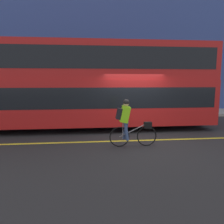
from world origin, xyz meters
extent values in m
plane|color=#232326|center=(0.00, 0.00, 0.00)|extent=(80.00, 80.00, 0.00)
cube|color=yellow|center=(0.00, -0.19, 0.00)|extent=(50.00, 0.14, 0.01)
cube|color=gray|center=(0.00, 6.02, 0.08)|extent=(60.00, 2.60, 0.15)
cube|color=#33478C|center=(0.00, 7.47, 4.79)|extent=(60.00, 0.30, 9.57)
cylinder|color=black|center=(1.55, 2.17, 0.48)|extent=(0.96, 0.30, 0.96)
cylinder|color=black|center=(-5.67, 2.17, 0.48)|extent=(0.96, 0.30, 0.96)
cube|color=#B21919|center=(-2.06, 2.17, 1.28)|extent=(11.65, 2.57, 1.98)
cube|color=black|center=(-2.06, 2.17, 1.52)|extent=(11.18, 2.59, 0.87)
cube|color=#B21919|center=(-2.06, 2.17, 3.08)|extent=(11.65, 2.46, 1.62)
cube|color=black|center=(-2.06, 2.17, 3.16)|extent=(11.18, 2.48, 0.91)
torus|color=black|center=(0.07, -0.88, 0.34)|extent=(0.69, 0.04, 0.69)
torus|color=black|center=(-0.87, -0.88, 0.34)|extent=(0.69, 0.04, 0.69)
cylinder|color=slate|center=(-0.40, -0.88, 0.56)|extent=(0.96, 0.03, 0.47)
cylinder|color=slate|center=(-0.76, -0.88, 0.60)|extent=(0.03, 0.03, 0.50)
cube|color=black|center=(0.10, -0.88, 0.73)|extent=(0.26, 0.16, 0.22)
cube|color=#8CE019|center=(-0.69, -0.88, 1.12)|extent=(0.37, 0.32, 0.58)
cube|color=black|center=(-0.89, -0.88, 1.14)|extent=(0.21, 0.26, 0.38)
cylinder|color=#384C7A|center=(-0.65, -0.79, 0.54)|extent=(0.21, 0.11, 0.62)
cylinder|color=#384C7A|center=(-0.65, -0.97, 0.54)|extent=(0.19, 0.11, 0.62)
sphere|color=tan|center=(-0.65, -0.88, 1.47)|extent=(0.19, 0.19, 0.19)
sphere|color=black|center=(-0.65, -0.88, 1.52)|extent=(0.21, 0.21, 0.21)
cylinder|color=#262628|center=(-7.24, 5.89, 0.61)|extent=(0.52, 0.52, 0.90)
cylinder|color=#59595B|center=(4.41, 5.89, 1.44)|extent=(0.07, 0.07, 2.57)
cube|color=white|center=(4.41, 5.85, 2.49)|extent=(0.36, 0.02, 0.36)
camera|label=1|loc=(-1.89, -8.00, 2.23)|focal=35.00mm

